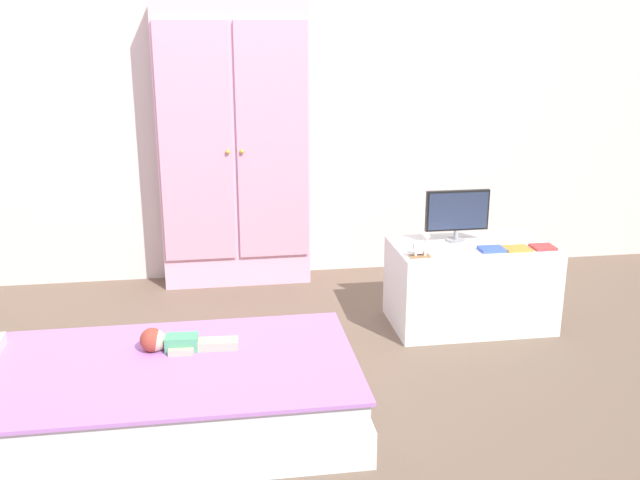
{
  "coord_description": "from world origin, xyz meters",
  "views": [
    {
      "loc": [
        -0.09,
        -2.79,
        1.53
      ],
      "look_at": [
        0.39,
        0.36,
        0.57
      ],
      "focal_mm": 40.56,
      "sensor_mm": 36.0,
      "label": 1
    }
  ],
  "objects_px": {
    "wardrobe": "(234,148)",
    "book_orange": "(517,249)",
    "tv_stand": "(470,285)",
    "book_blue": "(492,249)",
    "bed": "(132,398)",
    "tv_monitor": "(457,212)",
    "book_red": "(543,247)",
    "doll": "(171,342)",
    "rocking_horse_toy": "(422,246)"
  },
  "relations": [
    {
      "from": "wardrobe",
      "to": "book_orange",
      "type": "height_order",
      "value": "wardrobe"
    },
    {
      "from": "wardrobe",
      "to": "tv_stand",
      "type": "relative_size",
      "value": 2.03
    },
    {
      "from": "tv_stand",
      "to": "book_blue",
      "type": "relative_size",
      "value": 6.68
    },
    {
      "from": "wardrobe",
      "to": "tv_stand",
      "type": "distance_m",
      "value": 1.56
    },
    {
      "from": "wardrobe",
      "to": "bed",
      "type": "bearing_deg",
      "value": -106.47
    },
    {
      "from": "tv_stand",
      "to": "tv_monitor",
      "type": "distance_m",
      "value": 0.39
    },
    {
      "from": "book_blue",
      "to": "book_orange",
      "type": "height_order",
      "value": "book_blue"
    },
    {
      "from": "bed",
      "to": "tv_stand",
      "type": "height_order",
      "value": "tv_stand"
    },
    {
      "from": "tv_monitor",
      "to": "book_red",
      "type": "distance_m",
      "value": 0.46
    },
    {
      "from": "book_orange",
      "to": "book_red",
      "type": "relative_size",
      "value": 1.14
    },
    {
      "from": "book_blue",
      "to": "tv_stand",
      "type": "bearing_deg",
      "value": 120.14
    },
    {
      "from": "tv_monitor",
      "to": "book_blue",
      "type": "bearing_deg",
      "value": -56.14
    },
    {
      "from": "book_red",
      "to": "doll",
      "type": "bearing_deg",
      "value": -163.16
    },
    {
      "from": "doll",
      "to": "tv_stand",
      "type": "bearing_deg",
      "value": 23.73
    },
    {
      "from": "doll",
      "to": "tv_monitor",
      "type": "xyz_separation_m",
      "value": [
        1.44,
        0.74,
        0.29
      ]
    },
    {
      "from": "tv_monitor",
      "to": "book_blue",
      "type": "height_order",
      "value": "tv_monitor"
    },
    {
      "from": "bed",
      "to": "book_orange",
      "type": "height_order",
      "value": "book_orange"
    },
    {
      "from": "book_blue",
      "to": "doll",
      "type": "bearing_deg",
      "value": -160.43
    },
    {
      "from": "wardrobe",
      "to": "tv_stand",
      "type": "xyz_separation_m",
      "value": [
        1.17,
        -0.84,
        -0.61
      ]
    },
    {
      "from": "bed",
      "to": "tv_monitor",
      "type": "bearing_deg",
      "value": 28.59
    },
    {
      "from": "doll",
      "to": "rocking_horse_toy",
      "type": "distance_m",
      "value": 1.3
    },
    {
      "from": "book_orange",
      "to": "book_red",
      "type": "distance_m",
      "value": 0.14
    },
    {
      "from": "wardrobe",
      "to": "book_red",
      "type": "relative_size",
      "value": 14.8
    },
    {
      "from": "rocking_horse_toy",
      "to": "doll",
      "type": "bearing_deg",
      "value": -156.8
    },
    {
      "from": "tv_stand",
      "to": "bed",
      "type": "bearing_deg",
      "value": -154.53
    },
    {
      "from": "doll",
      "to": "book_blue",
      "type": "relative_size",
      "value": 3.23
    },
    {
      "from": "doll",
      "to": "tv_monitor",
      "type": "height_order",
      "value": "tv_monitor"
    },
    {
      "from": "bed",
      "to": "tv_monitor",
      "type": "distance_m",
      "value": 1.87
    },
    {
      "from": "tv_monitor",
      "to": "tv_stand",
      "type": "bearing_deg",
      "value": -51.66
    },
    {
      "from": "bed",
      "to": "book_orange",
      "type": "xyz_separation_m",
      "value": [
        1.85,
        0.68,
        0.31
      ]
    },
    {
      "from": "rocking_horse_toy",
      "to": "book_orange",
      "type": "distance_m",
      "value": 0.52
    },
    {
      "from": "tv_monitor",
      "to": "book_orange",
      "type": "height_order",
      "value": "tv_monitor"
    },
    {
      "from": "book_orange",
      "to": "tv_stand",
      "type": "bearing_deg",
      "value": 151.66
    },
    {
      "from": "tv_stand",
      "to": "tv_monitor",
      "type": "xyz_separation_m",
      "value": [
        -0.06,
        0.08,
        0.37
      ]
    },
    {
      "from": "doll",
      "to": "book_orange",
      "type": "height_order",
      "value": "book_orange"
    },
    {
      "from": "tv_stand",
      "to": "book_orange",
      "type": "bearing_deg",
      "value": -28.34
    },
    {
      "from": "bed",
      "to": "doll",
      "type": "xyz_separation_m",
      "value": [
        0.15,
        0.13,
        0.17
      ]
    },
    {
      "from": "tv_monitor",
      "to": "book_red",
      "type": "xyz_separation_m",
      "value": [
        0.4,
        -0.18,
        -0.15
      ]
    },
    {
      "from": "doll",
      "to": "book_blue",
      "type": "bearing_deg",
      "value": 19.57
    },
    {
      "from": "wardrobe",
      "to": "book_orange",
      "type": "xyz_separation_m",
      "value": [
        1.36,
        -0.94,
        -0.39
      ]
    },
    {
      "from": "tv_monitor",
      "to": "book_blue",
      "type": "relative_size",
      "value": 2.75
    },
    {
      "from": "tv_monitor",
      "to": "rocking_horse_toy",
      "type": "distance_m",
      "value": 0.36
    },
    {
      "from": "doll",
      "to": "wardrobe",
      "type": "relative_size",
      "value": 0.24
    },
    {
      "from": "doll",
      "to": "rocking_horse_toy",
      "type": "height_order",
      "value": "rocking_horse_toy"
    },
    {
      "from": "bed",
      "to": "wardrobe",
      "type": "distance_m",
      "value": 1.83
    },
    {
      "from": "tv_stand",
      "to": "book_red",
      "type": "height_order",
      "value": "book_red"
    },
    {
      "from": "tv_monitor",
      "to": "book_red",
      "type": "bearing_deg",
      "value": -24.92
    },
    {
      "from": "bed",
      "to": "wardrobe",
      "type": "xyz_separation_m",
      "value": [
        0.48,
        1.63,
        0.7
      ]
    },
    {
      "from": "bed",
      "to": "doll",
      "type": "height_order",
      "value": "doll"
    },
    {
      "from": "book_red",
      "to": "wardrobe",
      "type": "bearing_deg",
      "value": 147.87
    }
  ]
}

